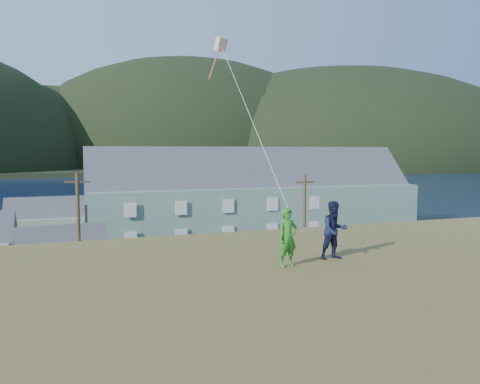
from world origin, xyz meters
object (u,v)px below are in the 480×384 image
at_px(shed_palegreen_far, 49,221).
at_px(kite_flyer_navy, 335,230).
at_px(kite_flyer_green, 288,238).
at_px(shed_white, 63,257).
at_px(wharf, 67,222).
at_px(lodge, 255,197).

distance_m(shed_palegreen_far, kite_flyer_navy, 47.25).
bearing_deg(kite_flyer_green, shed_white, 93.51).
height_order(wharf, lodge, lodge).
distance_m(wharf, shed_palegreen_far, 12.89).
bearing_deg(wharf, kite_flyer_green, -83.04).
bearing_deg(lodge, wharf, 138.13).
distance_m(lodge, kite_flyer_green, 41.52).
bearing_deg(kite_flyer_navy, shed_palegreen_far, 103.61).
bearing_deg(kite_flyer_green, shed_palegreen_far, 90.16).
relative_size(wharf, shed_palegreen_far, 2.72).
bearing_deg(wharf, lodge, -42.89).
bearing_deg(shed_palegreen_far, lodge, -17.76).
relative_size(shed_palegreen_far, kite_flyer_green, 5.53).
bearing_deg(kite_flyer_navy, kite_flyer_green, -167.06).
height_order(lodge, shed_palegreen_far, lodge).
bearing_deg(kite_flyer_green, wharf, 86.18).
height_order(shed_white, kite_flyer_navy, kite_flyer_navy).
distance_m(shed_white, kite_flyer_green, 28.83).
bearing_deg(lodge, kite_flyer_navy, -106.63).
xyz_separation_m(wharf, lodge, (21.23, -19.72, 4.69)).
bearing_deg(shed_palegreen_far, kite_flyer_green, -79.61).
bearing_deg(kite_flyer_green, lodge, 59.37).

